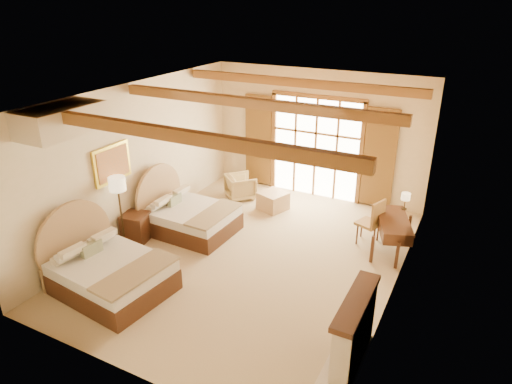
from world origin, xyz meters
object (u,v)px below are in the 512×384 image
Objects in this scene: bed_near at (105,269)px; bed_far at (186,215)px; nightstand at (136,227)px; armchair at (241,187)px; desk at (392,234)px.

bed_near is 1.11× the size of bed_far.
nightstand is 3.04m from armchair.
nightstand is 0.87× the size of armchair.
nightstand is (-0.69, 1.60, -0.09)m from bed_near.
armchair is at bearing 147.41° from desk.
nightstand is 0.42× the size of desk.
desk is at bearing 17.33° from bed_far.
armchair is at bearing 60.83° from nightstand.
bed_near reaches higher than armchair.
bed_near is 1.75m from nightstand.
desk is (4.22, 1.17, 0.02)m from bed_far.
nightstand is 5.29m from desk.
bed_near is 1.46× the size of desk.
bed_far is at bearing 175.38° from desk.
desk reaches higher than nightstand.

